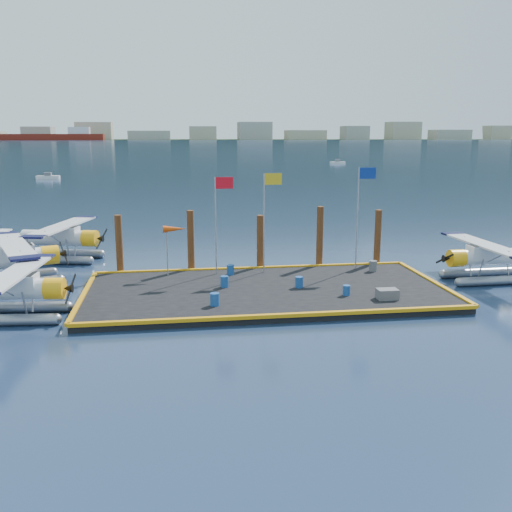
{
  "coord_description": "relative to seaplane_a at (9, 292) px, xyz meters",
  "views": [
    {
      "loc": [
        -5.02,
        -30.74,
        8.95
      ],
      "look_at": [
        -0.26,
        2.0,
        1.85
      ],
      "focal_mm": 40.0,
      "sensor_mm": 36.0,
      "label": 1
    }
  ],
  "objects": [
    {
      "name": "crate",
      "position": [
        19.15,
        -0.66,
        -0.69
      ],
      "size": [
        1.09,
        0.72,
        0.54
      ],
      "primitive_type": "cube",
      "color": "#535357",
      "rests_on": "dock"
    },
    {
      "name": "dock",
      "position": [
        13.13,
        2.38,
        -1.16
      ],
      "size": [
        20.0,
        10.0,
        0.4
      ],
      "primitive_type": "cube",
      "color": "black",
      "rests_on": "ground"
    },
    {
      "name": "drum_5",
      "position": [
        11.48,
        5.82,
        -0.65
      ],
      "size": [
        0.45,
        0.45,
        0.63
      ],
      "primitive_type": "cylinder",
      "color": "navy",
      "rests_on": "dock"
    },
    {
      "name": "piling_0",
      "position": [
        4.63,
        7.78,
        0.64
      ],
      "size": [
        0.44,
        0.44,
        4.0
      ],
      "primitive_type": "cylinder",
      "color": "#3E2111",
      "rests_on": "ground"
    },
    {
      "name": "drum_0",
      "position": [
        10.85,
        2.98,
        -0.65
      ],
      "size": [
        0.45,
        0.45,
        0.64
      ],
      "primitive_type": "cylinder",
      "color": "navy",
      "rests_on": "dock"
    },
    {
      "name": "piling_4",
      "position": [
        21.63,
        7.78,
        0.64
      ],
      "size": [
        0.44,
        0.44,
        4.0
      ],
      "primitive_type": "cylinder",
      "color": "#3E2111",
      "rests_on": "ground"
    },
    {
      "name": "ground",
      "position": [
        13.13,
        2.38,
        -1.36
      ],
      "size": [
        4000.0,
        4000.0,
        0.0
      ],
      "primitive_type": "plane",
      "color": "#172846",
      "rests_on": "ground"
    },
    {
      "name": "seaplane_b",
      "position": [
        -1.76,
        6.54,
        0.12
      ],
      "size": [
        8.87,
        9.39,
        3.4
      ],
      "rotation": [
        0.0,
        0.0,
        -1.2
      ],
      "color": "gray",
      "rests_on": "ground"
    },
    {
      "name": "drum_3",
      "position": [
        10.03,
        -0.54,
        -0.64
      ],
      "size": [
        0.47,
        0.47,
        0.66
      ],
      "primitive_type": "cylinder",
      "color": "navy",
      "rests_on": "dock"
    },
    {
      "name": "piling_1",
      "position": [
        9.13,
        7.78,
        0.74
      ],
      "size": [
        0.44,
        0.44,
        4.2
      ],
      "primitive_type": "cylinder",
      "color": "#3E2111",
      "rests_on": "ground"
    },
    {
      "name": "dock_bumpers",
      "position": [
        13.13,
        2.38,
        -0.87
      ],
      "size": [
        20.25,
        10.25,
        0.18
      ],
      "primitive_type": null,
      "color": "#CB860B",
      "rests_on": "dock"
    },
    {
      "name": "piling_3",
      "position": [
        17.63,
        7.78,
        0.79
      ],
      "size": [
        0.44,
        0.44,
        4.3
      ],
      "primitive_type": "cylinder",
      "color": "#3E2111",
      "rests_on": "ground"
    },
    {
      "name": "far_backdrop",
      "position": [
        253.04,
        1739.9,
        8.08
      ],
      "size": [
        3050.0,
        2050.0,
        810.0
      ],
      "color": "black",
      "rests_on": "ground"
    },
    {
      "name": "seaplane_c",
      "position": [
        -0.2,
        13.45,
        0.13
      ],
      "size": [
        8.93,
        9.66,
        3.43
      ],
      "rotation": [
        0.0,
        0.0,
        -1.81
      ],
      "color": "gray",
      "rests_on": "ground"
    },
    {
      "name": "windsock",
      "position": [
        8.11,
        6.18,
        1.86
      ],
      "size": [
        1.4,
        0.44,
        3.12
      ],
      "color": "#92939A",
      "rests_on": "dock"
    },
    {
      "name": "flagpole_blue",
      "position": [
        19.83,
        6.18,
        3.32
      ],
      "size": [
        1.14,
        0.08,
        6.5
      ],
      "color": "#92939A",
      "rests_on": "dock"
    },
    {
      "name": "drum_4",
      "position": [
        20.55,
        5.45,
        -0.62
      ],
      "size": [
        0.48,
        0.48,
        0.68
      ],
      "primitive_type": "cylinder",
      "color": "#535357",
      "rests_on": "dock"
    },
    {
      "name": "seaplane_a",
      "position": [
        0.0,
        0.0,
        0.0
      ],
      "size": [
        8.02,
        8.84,
        3.13
      ],
      "rotation": [
        0.0,
        0.0,
        -1.66
      ],
      "color": "gray",
      "rests_on": "ground"
    },
    {
      "name": "drum_2",
      "position": [
        15.04,
        2.28,
        -0.65
      ],
      "size": [
        0.44,
        0.44,
        0.62
      ],
      "primitive_type": "cylinder",
      "color": "navy",
      "rests_on": "dock"
    },
    {
      "name": "piling_2",
      "position": [
        13.63,
        7.78,
        0.54
      ],
      "size": [
        0.44,
        0.44,
        3.8
      ],
      "primitive_type": "cylinder",
      "color": "#3E2111",
      "rests_on": "ground"
    },
    {
      "name": "flagpole_yellow",
      "position": [
        13.83,
        6.18,
        3.15
      ],
      "size": [
        1.14,
        0.08,
        6.2
      ],
      "color": "#92939A",
      "rests_on": "dock"
    },
    {
      "name": "seaplane_d",
      "position": [
        27.34,
        3.57,
        -0.0
      ],
      "size": [
        7.96,
        8.76,
        3.13
      ],
      "rotation": [
        0.0,
        0.0,
        1.59
      ],
      "color": "gray",
      "rests_on": "ground"
    },
    {
      "name": "flagpole_red",
      "position": [
        10.84,
        6.18,
        3.03
      ],
      "size": [
        1.14,
        0.08,
        6.0
      ],
      "color": "#92939A",
      "rests_on": "dock"
    },
    {
      "name": "drum_1",
      "position": [
        17.23,
        0.34,
        -0.69
      ],
      "size": [
        0.39,
        0.39,
        0.55
      ],
      "primitive_type": "cylinder",
      "color": "navy",
      "rests_on": "dock"
    }
  ]
}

